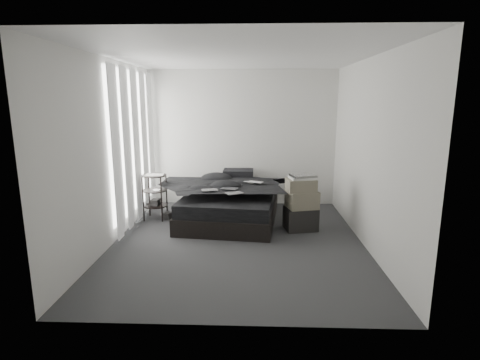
{
  "coord_description": "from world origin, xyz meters",
  "views": [
    {
      "loc": [
        0.22,
        -5.17,
        2.02
      ],
      "look_at": [
        0.0,
        0.8,
        0.75
      ],
      "focal_mm": 28.0,
      "sensor_mm": 36.0,
      "label": 1
    }
  ],
  "objects_px": {
    "laptop": "(252,179)",
    "box_lower": "(301,218)",
    "bed": "(231,212)",
    "side_stand": "(155,197)"
  },
  "relations": [
    {
      "from": "laptop",
      "to": "bed",
      "type": "bearing_deg",
      "value": -154.5
    },
    {
      "from": "bed",
      "to": "side_stand",
      "type": "relative_size",
      "value": 2.59
    },
    {
      "from": "bed",
      "to": "laptop",
      "type": "height_order",
      "value": "laptop"
    },
    {
      "from": "laptop",
      "to": "box_lower",
      "type": "distance_m",
      "value": 1.05
    },
    {
      "from": "bed",
      "to": "laptop",
      "type": "distance_m",
      "value": 0.7
    },
    {
      "from": "side_stand",
      "to": "box_lower",
      "type": "relative_size",
      "value": 1.58
    },
    {
      "from": "bed",
      "to": "laptop",
      "type": "relative_size",
      "value": 6.24
    },
    {
      "from": "bed",
      "to": "box_lower",
      "type": "xyz_separation_m",
      "value": [
        1.14,
        -0.45,
        0.04
      ]
    },
    {
      "from": "side_stand",
      "to": "box_lower",
      "type": "distance_m",
      "value": 2.51
    },
    {
      "from": "bed",
      "to": "side_stand",
      "type": "distance_m",
      "value": 1.33
    }
  ]
}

